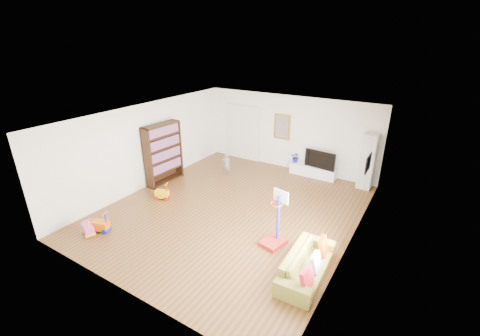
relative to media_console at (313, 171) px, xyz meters
The scene contains 25 objects.
floor 3.67m from the media_console, 107.64° to the right, with size 6.50×7.50×0.00m, color brown.
ceiling 4.44m from the media_console, 107.64° to the right, with size 6.50×7.50×0.00m, color white.
wall_back 1.63m from the media_console, 166.92° to the left, with size 6.50×0.00×2.70m, color white.
wall_front 7.42m from the media_console, 98.72° to the right, with size 6.50×0.00×2.70m, color white.
wall_left 5.71m from the media_console, 141.31° to the right, with size 0.00×7.50×2.70m, color silver.
wall_right 4.26m from the media_console, 58.50° to the right, with size 0.00×7.50×2.70m, color white.
navy_accent 3.41m from the media_console, 44.55° to the right, with size 0.01×3.20×1.70m, color black.
olive_wainscot 3.00m from the media_console, 44.55° to the right, with size 0.01×3.20×1.00m, color brown.
doorway 3.14m from the media_console, behind, with size 1.45×0.06×2.10m, color white.
painting_back 1.94m from the media_console, behind, with size 0.62×0.06×0.92m, color gold.
artwork_right 3.11m from the media_console, 42.57° to the right, with size 0.04×0.56×0.46m, color #7F3F8C.
media_console is the anchor object (origin of this frame).
tall_cabinet 1.89m from the media_console, ahead, with size 0.43×0.43×1.82m, color silver.
bookshelf 5.19m from the media_console, 143.01° to the right, with size 0.36×1.38×2.01m, color black.
sofa 5.22m from the media_console, 71.43° to the right, with size 1.87×0.73×0.55m, color olive.
basketball_hoop 4.44m from the media_console, 82.07° to the right, with size 0.47×0.58×1.38m, color #A9201B.
ride_on_yellow 5.23m from the media_console, 128.96° to the right, with size 0.39×0.24×0.52m, color #F4C701.
ride_on_orange 7.03m from the media_console, 118.52° to the right, with size 0.41×0.26×0.55m, color #D86104.
ride_on_pink 7.32m from the media_console, 118.59° to the right, with size 0.38×0.23×0.50m, color #DE489D.
child 3.06m from the media_console, 149.70° to the right, with size 0.30×0.20×0.83m, color slate.
tv 0.56m from the media_console, ahead, with size 1.09×0.14×0.63m, color black.
vase_plant 0.77m from the media_console, behind, with size 0.34×0.29×0.37m, color navy.
pillow_left 5.83m from the media_console, 71.34° to the right, with size 0.09×0.36×0.36m, color red.
pillow_center 5.33m from the media_console, 69.64° to the right, with size 0.09×0.35×0.35m, color white.
pillow_right 4.75m from the media_console, 67.67° to the right, with size 0.10×0.37×0.37m, color #B33300.
Camera 1 is at (4.41, -6.71, 4.62)m, focal length 24.00 mm.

